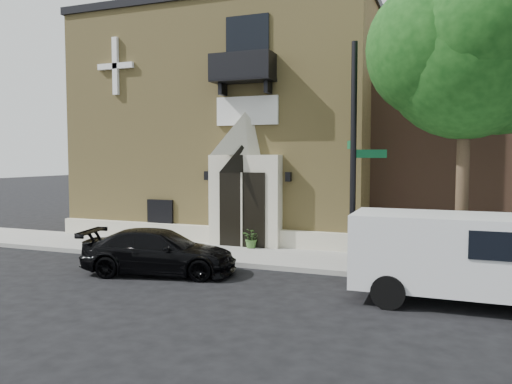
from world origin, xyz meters
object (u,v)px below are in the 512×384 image
fire_hydrant (366,258)px  black_sedan (159,252)px  street_sign (354,157)px  dumpster (457,252)px  cargo_van (475,256)px

fire_hydrant → black_sedan: bearing=-162.0°
black_sedan → street_sign: size_ratio=0.69×
black_sedan → dumpster: size_ratio=2.39×
black_sedan → cargo_van: (8.09, -0.11, 0.49)m
black_sedan → street_sign: bearing=-83.7°
black_sedan → dumpster: (7.78, 2.31, 0.10)m
cargo_van → dumpster: 2.47m
street_sign → fire_hydrant: bearing=-16.5°
street_sign → dumpster: street_sign is taller
cargo_van → fire_hydrant: size_ratio=6.68×
street_sign → fire_hydrant: (0.37, 0.02, -2.77)m
fire_hydrant → street_sign: bearing=-176.6°
street_sign → fire_hydrant: size_ratio=8.43×
fire_hydrant → dumpster: size_ratio=0.41×
black_sedan → fire_hydrant: 5.74m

